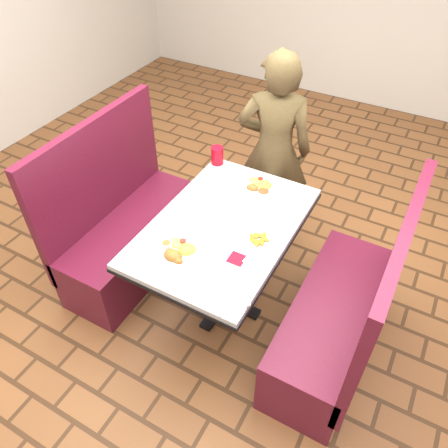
{
  "coord_description": "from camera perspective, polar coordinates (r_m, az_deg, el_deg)",
  "views": [
    {
      "loc": [
        0.94,
        -1.7,
        2.52
      ],
      "look_at": [
        0.0,
        0.0,
        0.75
      ],
      "focal_mm": 35.0,
      "sensor_mm": 36.0,
      "label": 1
    }
  ],
  "objects": [
    {
      "name": "maroon_napkin",
      "position": [
        2.42,
        1.67,
        -4.55
      ],
      "size": [
        0.09,
        0.09,
        0.0
      ],
      "primitive_type": "cube",
      "rotation": [
        0.0,
        0.0,
        0.02
      ],
      "color": "maroon",
      "rests_on": "dining_table"
    },
    {
      "name": "booth_bench_left",
      "position": [
        3.27,
        -12.35,
        -0.9
      ],
      "size": [
        0.47,
        1.2,
        1.17
      ],
      "color": "maroon",
      "rests_on": "ground"
    },
    {
      "name": "spoon_utensil",
      "position": [
        2.44,
        3.39,
        -3.98
      ],
      "size": [
        0.03,
        0.14,
        0.0
      ],
      "primitive_type": "cube",
      "rotation": [
        0.0,
        0.0,
        -0.11
      ],
      "color": "#BBBABF",
      "rests_on": "dining_table"
    },
    {
      "name": "diner_person",
      "position": [
        3.28,
        6.5,
        9.47
      ],
      "size": [
        0.64,
        0.52,
        1.51
      ],
      "primitive_type": "imported",
      "rotation": [
        0.0,
        0.0,
        3.47
      ],
      "color": "brown",
      "rests_on": "ground"
    },
    {
      "name": "far_dinner_plate",
      "position": [
        2.9,
        4.63,
        5.1
      ],
      "size": [
        0.24,
        0.24,
        0.06
      ],
      "rotation": [
        0.0,
        0.0,
        -0.36
      ],
      "color": "white",
      "rests_on": "dining_table"
    },
    {
      "name": "dining_table",
      "position": [
        2.69,
        -0.0,
        -1.51
      ],
      "size": [
        0.81,
        1.21,
        0.75
      ],
      "color": "#B9BBBE",
      "rests_on": "ground"
    },
    {
      "name": "fork_utensil",
      "position": [
        2.42,
        -6.96,
        -4.69
      ],
      "size": [
        0.08,
        0.13,
        0.0
      ],
      "primitive_type": "cube",
      "rotation": [
        0.0,
        0.0,
        -0.52
      ],
      "color": "silver",
      "rests_on": "dining_table"
    },
    {
      "name": "red_tumbler",
      "position": [
        3.1,
        -0.89,
        8.95
      ],
      "size": [
        0.09,
        0.09,
        0.13
      ],
      "primitive_type": "cylinder",
      "color": "red",
      "rests_on": "dining_table"
    },
    {
      "name": "room",
      "position": [
        2.03,
        -0.0,
        25.0
      ],
      "size": [
        7.0,
        7.04,
        2.82
      ],
      "color": "brown",
      "rests_on": "ground"
    },
    {
      "name": "lettuce_shreds",
      "position": [
        2.65,
        1.38,
        0.5
      ],
      "size": [
        0.28,
        0.32,
        0.0
      ],
      "primitive_type": null,
      "color": "#97C34E",
      "rests_on": "dining_table"
    },
    {
      "name": "near_dinner_plate",
      "position": [
        2.44,
        -5.98,
        -3.39
      ],
      "size": [
        0.25,
        0.25,
        0.08
      ],
      "rotation": [
        0.0,
        0.0,
        0.13
      ],
      "color": "white",
      "rests_on": "dining_table"
    },
    {
      "name": "booth_bench_right",
      "position": [
        2.77,
        14.92,
        -11.87
      ],
      "size": [
        0.47,
        1.2,
        1.17
      ],
      "color": "maroon",
      "rests_on": "ground"
    },
    {
      "name": "knife_utensil",
      "position": [
        2.39,
        -5.17,
        -5.1
      ],
      "size": [
        0.08,
        0.18,
        0.0
      ],
      "primitive_type": "cube",
      "rotation": [
        0.0,
        0.0,
        0.37
      ],
      "color": "silver",
      "rests_on": "dining_table"
    },
    {
      "name": "plantain_plate",
      "position": [
        2.52,
        4.63,
        -2.02
      ],
      "size": [
        0.18,
        0.18,
        0.03
      ],
      "rotation": [
        0.0,
        0.0,
        0.39
      ],
      "color": "white",
      "rests_on": "dining_table"
    },
    {
      "name": "paper_napkin",
      "position": [
        2.25,
        0.36,
        -9.15
      ],
      "size": [
        0.28,
        0.27,
        0.01
      ],
      "primitive_type": "cube",
      "rotation": [
        0.0,
        0.0,
        -0.67
      ],
      "color": "white",
      "rests_on": "dining_table"
    }
  ]
}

